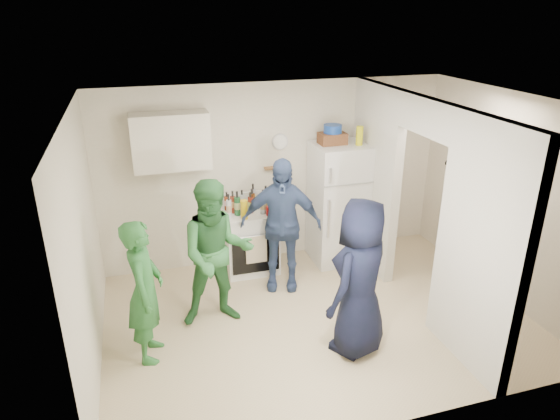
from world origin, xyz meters
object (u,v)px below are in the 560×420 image
at_px(yellow_cup_stack_top, 359,136).
at_px(fridge, 338,204).
at_px(wicker_basket, 332,138).
at_px(person_navy, 360,278).
at_px(blue_bowl, 333,129).
at_px(person_denim, 281,225).
at_px(person_green_left, 145,291).
at_px(person_green_center, 217,254).
at_px(stove, 250,241).
at_px(person_nook, 467,218).

bearing_deg(yellow_cup_stack_top, fridge, 155.56).
bearing_deg(wicker_basket, person_navy, -103.50).
xyz_separation_m(blue_bowl, person_denim, (-0.88, -0.55, -1.03)).
bearing_deg(person_green_left, yellow_cup_stack_top, -54.10).
bearing_deg(yellow_cup_stack_top, person_green_left, -154.87).
height_order(yellow_cup_stack_top, person_navy, yellow_cup_stack_top).
distance_m(wicker_basket, person_denim, 1.38).
bearing_deg(person_green_left, fridge, -50.65).
bearing_deg(person_green_center, stove, 62.95).
height_order(fridge, person_green_center, person_green_center).
bearing_deg(stove, person_denim, -62.83).
distance_m(fridge, person_green_left, 3.05).
bearing_deg(yellow_cup_stack_top, wicker_basket, 154.89).
bearing_deg(yellow_cup_stack_top, person_denim, -161.43).
bearing_deg(stove, blue_bowl, 0.99).
height_order(wicker_basket, blue_bowl, blue_bowl).
bearing_deg(wicker_basket, stove, -179.01).
distance_m(person_green_left, person_nook, 3.97).
height_order(person_green_center, person_nook, person_nook).
relative_size(wicker_basket, person_green_center, 0.20).
bearing_deg(fridge, wicker_basket, 153.43).
height_order(person_green_center, person_navy, person_green_center).
relative_size(stove, yellow_cup_stack_top, 3.46).
height_order(person_green_left, person_navy, person_navy).
relative_size(blue_bowl, person_navy, 0.14).
relative_size(yellow_cup_stack_top, person_green_left, 0.16).
bearing_deg(stove, person_nook, -24.59).
height_order(stove, person_green_center, person_green_center).
distance_m(wicker_basket, person_nook, 1.98).
relative_size(stove, person_green_left, 0.57).
height_order(stove, person_nook, person_nook).
distance_m(fridge, yellow_cup_stack_top, 1.00).
bearing_deg(blue_bowl, wicker_basket, 0.00).
height_order(yellow_cup_stack_top, person_denim, yellow_cup_stack_top).
xyz_separation_m(person_denim, person_nook, (2.24, -0.62, 0.08)).
distance_m(person_denim, person_navy, 1.52).
xyz_separation_m(person_green_center, person_navy, (1.30, -0.93, -0.01)).
bearing_deg(person_navy, wicker_basket, -138.02).
relative_size(person_denim, person_nook, 0.92).
xyz_separation_m(stove, person_green_left, (-1.43, -1.49, 0.33)).
distance_m(stove, person_green_center, 1.31).
height_order(stove, person_green_left, person_green_left).
distance_m(stove, person_navy, 2.15).
distance_m(stove, yellow_cup_stack_top, 2.03).
bearing_deg(blue_bowl, yellow_cup_stack_top, -25.11).
bearing_deg(person_green_center, blue_bowl, 34.90).
bearing_deg(stove, person_green_left, -133.79).
distance_m(blue_bowl, person_nook, 2.04).
height_order(wicker_basket, person_green_left, wicker_basket).
relative_size(wicker_basket, blue_bowl, 1.46).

